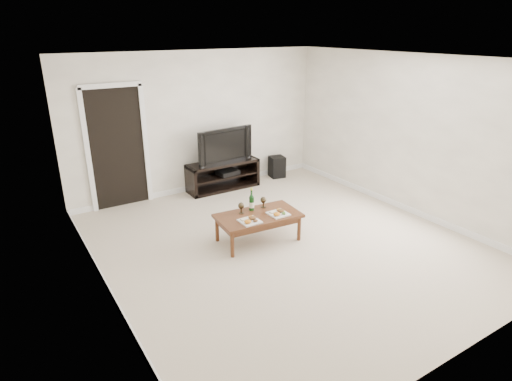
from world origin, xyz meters
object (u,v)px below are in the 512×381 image
object	(u,v)px
media_console	(223,175)
coffee_table	(258,228)
subwoofer	(277,167)
television	(222,145)

from	to	relation	value
media_console	coffee_table	size ratio (longest dim) A/B	1.18
media_console	subwoofer	distance (m)	1.30
television	subwoofer	bearing A→B (deg)	-4.32
media_console	coffee_table	bearing A→B (deg)	-105.22
media_console	coffee_table	xyz separation A→B (m)	(-0.60, -2.21, -0.07)
television	coffee_table	world-z (taller)	television
subwoofer	coffee_table	size ratio (longest dim) A/B	0.37
television	subwoofer	world-z (taller)	television
television	coffee_table	size ratio (longest dim) A/B	0.97
media_console	television	distance (m)	0.61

